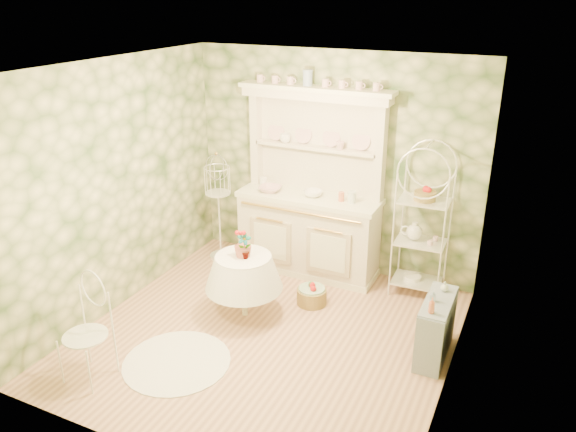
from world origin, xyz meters
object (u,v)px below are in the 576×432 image
at_px(kitchen_dresser, 309,185).
at_px(side_shelf, 436,329).
at_px(bakers_rack, 423,219).
at_px(round_table, 244,291).
at_px(cafe_chair, 86,339).
at_px(floor_basket, 312,296).
at_px(birdcage_stand, 219,205).

height_order(kitchen_dresser, side_shelf, kitchen_dresser).
xyz_separation_m(kitchen_dresser, bakers_rack, (1.38, 0.02, -0.21)).
relative_size(round_table, cafe_chair, 0.72).
bearing_deg(round_table, kitchen_dresser, 80.79).
distance_m(bakers_rack, cafe_chair, 3.71).
relative_size(kitchen_dresser, floor_basket, 7.86).
xyz_separation_m(bakers_rack, cafe_chair, (-2.34, -2.84, -0.52)).
distance_m(round_table, floor_basket, 0.80).
bearing_deg(side_shelf, bakers_rack, 108.99).
relative_size(side_shelf, round_table, 1.13).
relative_size(bakers_rack, cafe_chair, 2.26).
relative_size(bakers_rack, round_table, 3.12).
relative_size(side_shelf, floor_basket, 2.33).
xyz_separation_m(bakers_rack, birdcage_stand, (-2.57, -0.19, -0.19)).
height_order(bakers_rack, floor_basket, bakers_rack).
height_order(bakers_rack, birdcage_stand, bakers_rack).
bearing_deg(side_shelf, birdcage_stand, 160.26).
bearing_deg(floor_basket, kitchen_dresser, 116.24).
relative_size(kitchen_dresser, round_table, 3.82).
distance_m(round_table, cafe_chair, 1.72).
xyz_separation_m(bakers_rack, floor_basket, (-1.01, -0.76, -0.84)).
xyz_separation_m(kitchen_dresser, round_table, (-0.21, -1.27, -0.85)).
bearing_deg(kitchen_dresser, floor_basket, -63.76).
relative_size(side_shelf, cafe_chair, 0.82).
xyz_separation_m(kitchen_dresser, birdcage_stand, (-1.19, -0.17, -0.40)).
bearing_deg(floor_basket, cafe_chair, -122.54).
bearing_deg(birdcage_stand, floor_basket, -20.24).
bearing_deg(kitchen_dresser, cafe_chair, -108.84).
xyz_separation_m(round_table, birdcage_stand, (-0.98, 1.10, 0.45)).
bearing_deg(cafe_chair, birdcage_stand, 106.03).
relative_size(bakers_rack, side_shelf, 2.75).
distance_m(bakers_rack, side_shelf, 1.39).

